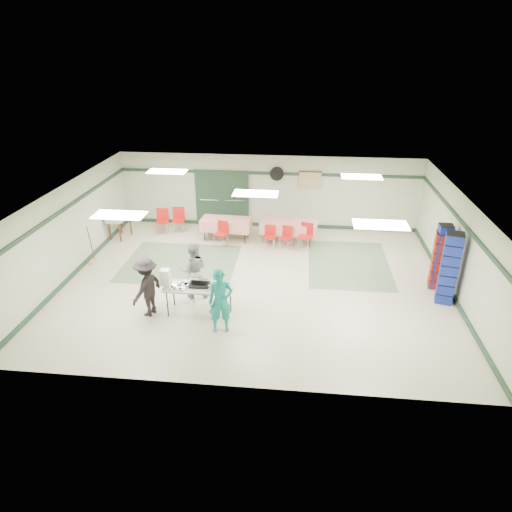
# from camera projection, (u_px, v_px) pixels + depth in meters

# --- Properties ---
(floor) EXTENTS (11.00, 11.00, 0.00)m
(floor) POSITION_uv_depth(u_px,v_px,m) (256.00, 282.00, 13.33)
(floor) COLOR beige
(floor) RESTS_ON ground
(ceiling) EXTENTS (11.00, 11.00, 0.00)m
(ceiling) POSITION_uv_depth(u_px,v_px,m) (256.00, 193.00, 12.18)
(ceiling) COLOR white
(ceiling) RESTS_ON wall_back
(wall_back) EXTENTS (11.00, 0.00, 11.00)m
(wall_back) POSITION_uv_depth(u_px,v_px,m) (268.00, 192.00, 16.80)
(wall_back) COLOR #B1BDA1
(wall_back) RESTS_ON floor
(wall_front) EXTENTS (11.00, 0.00, 11.00)m
(wall_front) POSITION_uv_depth(u_px,v_px,m) (231.00, 331.00, 8.70)
(wall_front) COLOR #B1BDA1
(wall_front) RESTS_ON floor
(wall_left) EXTENTS (0.00, 9.00, 9.00)m
(wall_left) POSITION_uv_depth(u_px,v_px,m) (68.00, 232.00, 13.27)
(wall_left) COLOR #B1BDA1
(wall_left) RESTS_ON floor
(wall_right) EXTENTS (0.00, 9.00, 9.00)m
(wall_right) POSITION_uv_depth(u_px,v_px,m) (459.00, 248.00, 12.23)
(wall_right) COLOR #B1BDA1
(wall_right) RESTS_ON floor
(trim_back) EXTENTS (11.00, 0.06, 0.10)m
(trim_back) POSITION_uv_depth(u_px,v_px,m) (269.00, 173.00, 16.48)
(trim_back) COLOR #1F3927
(trim_back) RESTS_ON wall_back
(baseboard_back) EXTENTS (11.00, 0.06, 0.12)m
(baseboard_back) POSITION_uv_depth(u_px,v_px,m) (268.00, 225.00, 17.33)
(baseboard_back) COLOR #1F3927
(baseboard_back) RESTS_ON floor
(trim_left) EXTENTS (0.06, 9.00, 0.10)m
(trim_left) POSITION_uv_depth(u_px,v_px,m) (65.00, 209.00, 12.97)
(trim_left) COLOR #1F3927
(trim_left) RESTS_ON wall_back
(baseboard_left) EXTENTS (0.06, 9.00, 0.12)m
(baseboard_left) POSITION_uv_depth(u_px,v_px,m) (76.00, 271.00, 13.82)
(baseboard_left) COLOR #1F3927
(baseboard_left) RESTS_ON floor
(trim_right) EXTENTS (0.06, 9.00, 0.10)m
(trim_right) POSITION_uv_depth(u_px,v_px,m) (463.00, 223.00, 11.94)
(trim_right) COLOR #1F3927
(trim_right) RESTS_ON wall_back
(baseboard_right) EXTENTS (0.06, 9.00, 0.12)m
(baseboard_right) POSITION_uv_depth(u_px,v_px,m) (449.00, 289.00, 12.79)
(baseboard_right) COLOR #1F3927
(baseboard_right) RESTS_ON floor
(green_patch_a) EXTENTS (3.50, 3.00, 0.01)m
(green_patch_a) POSITION_uv_depth(u_px,v_px,m) (181.00, 263.00, 14.46)
(green_patch_a) COLOR slate
(green_patch_a) RESTS_ON floor
(green_patch_b) EXTENTS (2.50, 3.50, 0.01)m
(green_patch_b) POSITION_uv_depth(u_px,v_px,m) (349.00, 264.00, 14.41)
(green_patch_b) COLOR slate
(green_patch_b) RESTS_ON floor
(double_door_left) EXTENTS (0.90, 0.06, 2.10)m
(double_door_left) POSITION_uv_depth(u_px,v_px,m) (210.00, 198.00, 17.09)
(double_door_left) COLOR gray
(double_door_left) RESTS_ON floor
(double_door_right) EXTENTS (0.90, 0.06, 2.10)m
(double_door_right) POSITION_uv_depth(u_px,v_px,m) (235.00, 199.00, 17.00)
(double_door_right) COLOR gray
(double_door_right) RESTS_ON floor
(door_frame) EXTENTS (2.00, 0.03, 2.15)m
(door_frame) POSITION_uv_depth(u_px,v_px,m) (222.00, 199.00, 17.02)
(door_frame) COLOR #1F3927
(door_frame) RESTS_ON floor
(wall_fan) EXTENTS (0.50, 0.10, 0.50)m
(wall_fan) POSITION_uv_depth(u_px,v_px,m) (277.00, 174.00, 16.42)
(wall_fan) COLOR black
(wall_fan) RESTS_ON wall_back
(scroll_banner) EXTENTS (0.80, 0.02, 0.60)m
(scroll_banner) POSITION_uv_depth(u_px,v_px,m) (310.00, 180.00, 16.40)
(scroll_banner) COLOR #CDB580
(scroll_banner) RESTS_ON wall_back
(serving_table) EXTENTS (1.76, 0.72, 0.76)m
(serving_table) POSITION_uv_depth(u_px,v_px,m) (199.00, 288.00, 11.52)
(serving_table) COLOR #A4A49F
(serving_table) RESTS_ON floor
(sheet_tray_right) EXTENTS (0.58, 0.44, 0.02)m
(sheet_tray_right) POSITION_uv_depth(u_px,v_px,m) (217.00, 287.00, 11.45)
(sheet_tray_right) COLOR silver
(sheet_tray_right) RESTS_ON serving_table
(sheet_tray_mid) EXTENTS (0.56, 0.43, 0.02)m
(sheet_tray_mid) POSITION_uv_depth(u_px,v_px,m) (196.00, 283.00, 11.64)
(sheet_tray_mid) COLOR silver
(sheet_tray_mid) RESTS_ON serving_table
(sheet_tray_left) EXTENTS (0.56, 0.42, 0.02)m
(sheet_tray_left) POSITION_uv_depth(u_px,v_px,m) (175.00, 286.00, 11.49)
(sheet_tray_left) COLOR silver
(sheet_tray_left) RESTS_ON serving_table
(baking_pan) EXTENTS (0.51, 0.32, 0.08)m
(baking_pan) POSITION_uv_depth(u_px,v_px,m) (200.00, 285.00, 11.50)
(baking_pan) COLOR black
(baking_pan) RESTS_ON serving_table
(foam_box_stack) EXTENTS (0.23, 0.21, 0.42)m
(foam_box_stack) POSITION_uv_depth(u_px,v_px,m) (165.00, 277.00, 11.50)
(foam_box_stack) COLOR white
(foam_box_stack) RESTS_ON serving_table
(volunteer_teal) EXTENTS (0.67, 0.52, 1.62)m
(volunteer_teal) POSITION_uv_depth(u_px,v_px,m) (221.00, 301.00, 10.76)
(volunteer_teal) COLOR teal
(volunteer_teal) RESTS_ON floor
(volunteer_grey) EXTENTS (0.87, 0.74, 1.59)m
(volunteer_grey) POSITION_uv_depth(u_px,v_px,m) (194.00, 270.00, 12.24)
(volunteer_grey) COLOR gray
(volunteer_grey) RESTS_ON floor
(volunteer_dark) EXTENTS (0.90, 1.16, 1.57)m
(volunteer_dark) POSITION_uv_depth(u_px,v_px,m) (147.00, 287.00, 11.42)
(volunteer_dark) COLOR black
(volunteer_dark) RESTS_ON floor
(dining_table_a) EXTENTS (1.98, 1.03, 0.77)m
(dining_table_a) POSITION_uv_depth(u_px,v_px,m) (289.00, 226.00, 15.78)
(dining_table_a) COLOR red
(dining_table_a) RESTS_ON floor
(dining_table_b) EXTENTS (1.77, 0.86, 0.77)m
(dining_table_b) POSITION_uv_depth(u_px,v_px,m) (226.00, 224.00, 15.99)
(dining_table_b) COLOR red
(dining_table_b) RESTS_ON floor
(chair_a) EXTENTS (0.47, 0.47, 0.79)m
(chair_a) POSITION_uv_depth(u_px,v_px,m) (286.00, 235.00, 15.30)
(chair_a) COLOR red
(chair_a) RESTS_ON floor
(chair_b) EXTENTS (0.37, 0.37, 0.78)m
(chair_b) POSITION_uv_depth(u_px,v_px,m) (270.00, 234.00, 15.36)
(chair_b) COLOR red
(chair_b) RESTS_ON floor
(chair_c) EXTENTS (0.54, 0.54, 0.91)m
(chair_c) POSITION_uv_depth(u_px,v_px,m) (306.00, 233.00, 15.22)
(chair_c) COLOR red
(chair_c) RESTS_ON floor
(chair_d) EXTENTS (0.52, 0.52, 0.87)m
(chair_d) POSITION_uv_depth(u_px,v_px,m) (222.00, 231.00, 15.49)
(chair_d) COLOR red
(chair_d) RESTS_ON floor
(chair_loose_a) EXTENTS (0.46, 0.46, 0.93)m
(chair_loose_a) POSITION_uv_depth(u_px,v_px,m) (179.00, 217.00, 16.60)
(chair_loose_a) COLOR red
(chair_loose_a) RESTS_ON floor
(chair_loose_b) EXTENTS (0.48, 0.48, 0.93)m
(chair_loose_b) POSITION_uv_depth(u_px,v_px,m) (162.00, 218.00, 16.47)
(chair_loose_b) COLOR red
(chair_loose_b) RESTS_ON floor
(crate_stack_blue_a) EXTENTS (0.53, 0.53, 1.98)m
(crate_stack_blue_a) POSITION_uv_depth(u_px,v_px,m) (449.00, 268.00, 11.91)
(crate_stack_blue_a) COLOR navy
(crate_stack_blue_a) RESTS_ON floor
(crate_stack_red) EXTENTS (0.50, 0.50, 1.67)m
(crate_stack_red) POSITION_uv_depth(u_px,v_px,m) (440.00, 260.00, 12.71)
(crate_stack_red) COLOR #A11410
(crate_stack_red) RESTS_ON floor
(crate_stack_blue_b) EXTENTS (0.38, 0.38, 1.90)m
(crate_stack_blue_b) POSITION_uv_depth(u_px,v_px,m) (441.00, 257.00, 12.64)
(crate_stack_blue_b) COLOR navy
(crate_stack_blue_b) RESTS_ON floor
(printer_table) EXTENTS (0.69, 0.90, 0.74)m
(printer_table) POSITION_uv_depth(u_px,v_px,m) (119.00, 221.00, 16.11)
(printer_table) COLOR brown
(printer_table) RESTS_ON floor
(office_printer) EXTENTS (0.56, 0.51, 0.41)m
(office_printer) POSITION_uv_depth(u_px,v_px,m) (114.00, 216.00, 15.61)
(office_printer) COLOR #BBBCB7
(office_printer) RESTS_ON printer_table
(broom) EXTENTS (0.07, 0.20, 1.24)m
(broom) POSITION_uv_depth(u_px,v_px,m) (91.00, 244.00, 14.18)
(broom) COLOR brown
(broom) RESTS_ON floor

